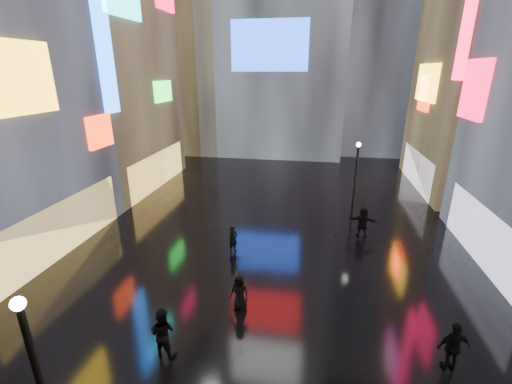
# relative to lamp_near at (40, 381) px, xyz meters

# --- Properties ---
(ground) EXTENTS (140.00, 140.00, 0.00)m
(ground) POSITION_rel_lamp_near_xyz_m (3.61, 15.76, -2.94)
(ground) COLOR black
(ground) RESTS_ON ground
(building_left_far) EXTENTS (10.28, 12.00, 22.00)m
(building_left_far) POSITION_rel_lamp_near_xyz_m (-12.37, 21.76, 8.04)
(building_left_far) COLOR black
(building_left_far) RESTS_ON ground
(tower_flank_right) EXTENTS (12.00, 12.00, 34.00)m
(tower_flank_right) POSITION_rel_lamp_near_xyz_m (12.61, 41.76, 14.06)
(tower_flank_right) COLOR black
(tower_flank_right) RESTS_ON ground
(tower_flank_left) EXTENTS (10.00, 10.00, 26.00)m
(tower_flank_left) POSITION_rel_lamp_near_xyz_m (-10.39, 37.76, 10.06)
(tower_flank_left) COLOR black
(tower_flank_left) RESTS_ON ground
(lamp_near) EXTENTS (0.30, 0.30, 5.20)m
(lamp_near) POSITION_rel_lamp_near_xyz_m (0.00, 0.00, 0.00)
(lamp_near) COLOR black
(lamp_near) RESTS_ON ground
(lamp_far) EXTENTS (0.30, 0.30, 5.20)m
(lamp_far) POSITION_rel_lamp_near_xyz_m (8.61, 17.82, 0.00)
(lamp_far) COLOR black
(lamp_far) RESTS_ON ground
(pedestrian_1) EXTENTS (0.98, 0.79, 1.90)m
(pedestrian_1) POSITION_rel_lamp_near_xyz_m (0.96, 3.97, -1.99)
(pedestrian_1) COLOR black
(pedestrian_1) RESTS_ON ground
(pedestrian_3) EXTENTS (1.14, 0.64, 1.83)m
(pedestrian_3) POSITION_rel_lamp_near_xyz_m (10.76, 5.08, -2.03)
(pedestrian_3) COLOR black
(pedestrian_3) RESTS_ON ground
(pedestrian_4) EXTENTS (0.87, 0.64, 1.63)m
(pedestrian_4) POSITION_rel_lamp_near_xyz_m (3.07, 6.87, -2.13)
(pedestrian_4) COLOR black
(pedestrian_4) RESTS_ON ground
(pedestrian_5) EXTENTS (1.78, 0.71, 1.87)m
(pedestrian_5) POSITION_rel_lamp_near_xyz_m (8.94, 14.81, -2.01)
(pedestrian_5) COLOR black
(pedestrian_5) RESTS_ON ground
(pedestrian_6) EXTENTS (0.65, 0.68, 1.57)m
(pedestrian_6) POSITION_rel_lamp_near_xyz_m (1.65, 11.56, -2.16)
(pedestrian_6) COLOR black
(pedestrian_6) RESTS_ON ground
(umbrella_2) EXTENTS (1.14, 1.12, 0.90)m
(umbrella_2) POSITION_rel_lamp_near_xyz_m (3.07, 6.87, -0.86)
(umbrella_2) COLOR black
(umbrella_2) RESTS_ON pedestrian_4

